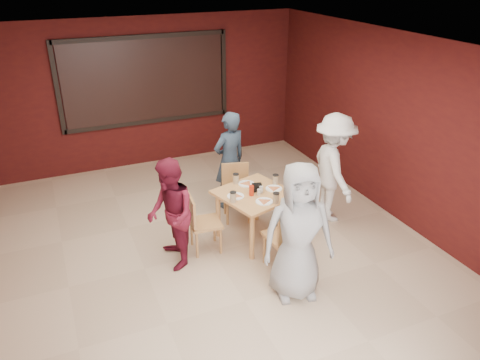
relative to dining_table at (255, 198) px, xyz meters
name	(u,v)px	position (x,y,z in m)	size (l,w,h in m)	color
floor	(213,252)	(-0.70, -0.12, -0.65)	(7.00, 7.00, 0.00)	tan
window_blinds	(146,81)	(-0.70, 3.33, 1.00)	(3.00, 0.02, 1.50)	black
dining_table	(255,198)	(0.00, 0.00, 0.00)	(1.16, 1.16, 0.89)	tan
chair_front	(288,235)	(0.06, -0.87, -0.12)	(0.48, 0.48, 0.94)	tan
chair_back	(236,188)	(0.00, 0.69, -0.16)	(0.51, 0.51, 0.87)	tan
chair_left	(200,220)	(-0.82, 0.01, -0.17)	(0.45, 0.45, 0.86)	tan
chair_right	(298,197)	(0.74, 0.06, -0.17)	(0.50, 0.50, 0.85)	tan
diner_front	(298,232)	(-0.07, -1.32, 0.21)	(0.84, 0.55, 1.73)	#9A9A9A
diner_back	(230,160)	(0.05, 1.07, 0.15)	(0.59, 0.38, 1.61)	#2C3C4F
diner_left	(171,215)	(-1.26, -0.15, 0.10)	(0.73, 0.57, 1.50)	maroon
diner_right	(334,168)	(1.34, 0.07, 0.20)	(1.10, 0.63, 1.70)	white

